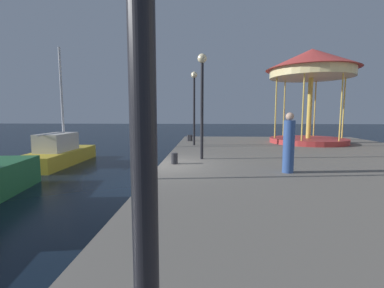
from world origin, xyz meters
name	(u,v)px	position (x,y,z in m)	size (l,w,h in m)	color
ground_plane	(160,186)	(0.00, 0.00, 0.00)	(120.00, 120.00, 0.00)	black
quay_dock	(342,177)	(6.43, 0.00, 0.40)	(12.86, 23.71, 0.80)	slate
sailboat_yellow	(59,153)	(-5.93, 3.85, 0.61)	(1.79, 5.07, 6.04)	gold
carousel	(311,73)	(8.03, 7.45, 5.09)	(5.40, 5.40, 5.69)	#B23333
lamp_post_mid_promenade	(202,87)	(1.50, 1.19, 3.63)	(0.36, 0.36, 4.12)	black
lamp_post_far_end	(194,95)	(0.99, 5.93, 3.66)	(0.36, 0.36, 4.17)	black
bollard_center	(191,138)	(0.66, 8.26, 1.00)	(0.24, 0.24, 0.40)	#2D2D33
bollard_north	(174,158)	(0.52, 0.06, 1.00)	(0.24, 0.24, 0.40)	#2D2D33
bollard_south	(189,138)	(0.54, 8.28, 1.00)	(0.24, 0.24, 0.40)	#2D2D33
person_by_the_water	(289,145)	(4.19, -1.19, 1.67)	(0.34, 0.34, 1.85)	#2D4C8C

